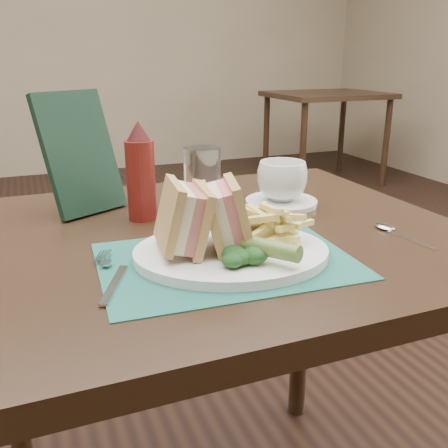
% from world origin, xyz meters
% --- Properties ---
extents(floor, '(7.00, 7.00, 0.00)m').
position_xyz_m(floor, '(0.00, 0.00, 0.00)').
color(floor, black).
rests_on(floor, ground).
extents(wall_back, '(6.00, 0.00, 6.00)m').
position_xyz_m(wall_back, '(0.00, 3.50, 0.00)').
color(wall_back, tan).
rests_on(wall_back, ground).
extents(table_main, '(0.90, 0.75, 0.75)m').
position_xyz_m(table_main, '(0.00, -0.50, 0.38)').
color(table_main, black).
rests_on(table_main, ground).
extents(table_bg_right, '(0.90, 0.75, 0.75)m').
position_xyz_m(table_bg_right, '(2.06, 2.32, 0.38)').
color(table_bg_right, black).
rests_on(table_bg_right, ground).
extents(placemat, '(0.39, 0.29, 0.00)m').
position_xyz_m(placemat, '(-0.03, -0.64, 0.75)').
color(placemat, '#1A564B').
rests_on(placemat, table_main).
extents(plate, '(0.35, 0.31, 0.01)m').
position_xyz_m(plate, '(-0.02, -0.63, 0.76)').
color(plate, white).
rests_on(plate, placemat).
extents(sandwich_half_a, '(0.09, 0.12, 0.11)m').
position_xyz_m(sandwich_half_a, '(-0.11, -0.61, 0.82)').
color(sandwich_half_a, tan).
rests_on(sandwich_half_a, plate).
extents(sandwich_half_b, '(0.10, 0.12, 0.11)m').
position_xyz_m(sandwich_half_b, '(-0.04, -0.62, 0.82)').
color(sandwich_half_b, tan).
rests_on(sandwich_half_b, plate).
extents(kale_garnish, '(0.11, 0.08, 0.03)m').
position_xyz_m(kale_garnish, '(-0.02, -0.68, 0.78)').
color(kale_garnish, '#133614').
rests_on(kale_garnish, plate).
extents(pickle_spear, '(0.09, 0.11, 0.03)m').
position_xyz_m(pickle_spear, '(0.01, -0.69, 0.79)').
color(pickle_spear, '#486426').
rests_on(pickle_spear, plate).
extents(fries_pile, '(0.18, 0.20, 0.06)m').
position_xyz_m(fries_pile, '(0.06, -0.61, 0.80)').
color(fries_pile, '#E1CC70').
rests_on(fries_pile, plate).
extents(fork, '(0.10, 0.17, 0.01)m').
position_xyz_m(fork, '(-0.20, -0.63, 0.76)').
color(fork, silver).
rests_on(fork, placemat).
extents(spoon, '(0.05, 0.15, 0.01)m').
position_xyz_m(spoon, '(0.30, -0.65, 0.76)').
color(spoon, silver).
rests_on(spoon, table_main).
extents(saucer, '(0.19, 0.19, 0.01)m').
position_xyz_m(saucer, '(0.19, -0.40, 0.76)').
color(saucer, white).
rests_on(saucer, table_main).
extents(coffee_cup, '(0.15, 0.15, 0.08)m').
position_xyz_m(coffee_cup, '(0.19, -0.40, 0.80)').
color(coffee_cup, white).
rests_on(coffee_cup, saucer).
extents(drinking_glass, '(0.09, 0.09, 0.13)m').
position_xyz_m(drinking_glass, '(0.02, -0.39, 0.81)').
color(drinking_glass, white).
rests_on(drinking_glass, table_main).
extents(ketchup_bottle, '(0.06, 0.06, 0.19)m').
position_xyz_m(ketchup_bottle, '(-0.10, -0.39, 0.84)').
color(ketchup_bottle, '#5B130F').
rests_on(ketchup_bottle, table_main).
extents(check_presenter, '(0.17, 0.15, 0.23)m').
position_xyz_m(check_presenter, '(-0.20, -0.29, 0.87)').
color(check_presenter, black).
rests_on(check_presenter, table_main).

